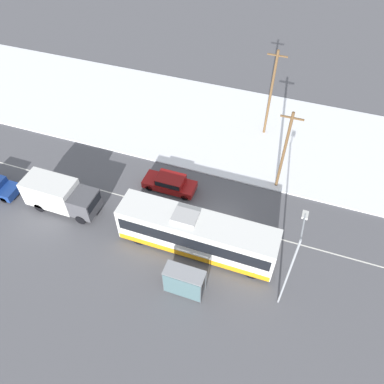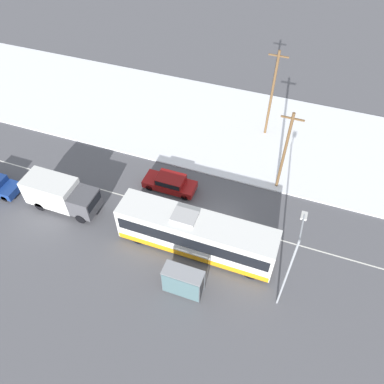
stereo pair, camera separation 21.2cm
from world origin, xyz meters
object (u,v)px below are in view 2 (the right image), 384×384
(utility_pole_roadside, at_px, (285,151))
(utility_pole_snowlot, at_px, (272,94))
(sedan_car, at_px, (170,182))
(pedestrian_at_stop, at_px, (185,271))
(bus_shelter, at_px, (182,281))
(city_bus, at_px, (196,234))
(streetlamp, at_px, (291,261))
(box_truck, at_px, (60,194))

(utility_pole_roadside, bearing_deg, utility_pole_snowlot, 110.33)
(sedan_car, xyz_separation_m, pedestrian_at_stop, (4.41, -8.01, 0.29))
(bus_shelter, bearing_deg, sedan_car, 116.80)
(city_bus, bearing_deg, streetlamp, -16.06)
(sedan_car, bearing_deg, utility_pole_snowlot, -120.49)
(streetlamp, bearing_deg, sedan_car, 147.33)
(pedestrian_at_stop, height_order, streetlamp, streetlamp)
(streetlamp, height_order, utility_pole_roadside, utility_pole_roadside)
(city_bus, height_order, streetlamp, streetlamp)
(box_truck, height_order, sedan_car, box_truck)
(utility_pole_roadside, bearing_deg, pedestrian_at_stop, -110.94)
(bus_shelter, xyz_separation_m, utility_pole_roadside, (4.20, 12.62, 2.47))
(box_truck, relative_size, sedan_car, 1.33)
(city_bus, distance_m, utility_pole_roadside, 10.06)
(sedan_car, distance_m, utility_pole_snowlot, 12.84)
(bus_shelter, bearing_deg, pedestrian_at_stop, 100.10)
(city_bus, height_order, bus_shelter, city_bus)
(streetlamp, bearing_deg, city_bus, 163.94)
(box_truck, height_order, utility_pole_snowlot, utility_pole_snowlot)
(bus_shelter, height_order, utility_pole_roadside, utility_pole_roadside)
(pedestrian_at_stop, bearing_deg, sedan_car, 118.86)
(streetlamp, xyz_separation_m, utility_pole_snowlot, (-4.85, 17.63, 0.02))
(box_truck, xyz_separation_m, sedan_car, (7.73, 4.97, -0.77))
(sedan_car, relative_size, pedestrian_at_stop, 2.63)
(pedestrian_at_stop, height_order, bus_shelter, bus_shelter)
(pedestrian_at_stop, bearing_deg, box_truck, 165.97)
(sedan_car, distance_m, streetlamp, 13.69)
(pedestrian_at_stop, relative_size, utility_pole_roadside, 0.22)
(pedestrian_at_stop, distance_m, utility_pole_snowlot, 18.98)
(sedan_car, bearing_deg, box_truck, 32.76)
(pedestrian_at_stop, distance_m, bus_shelter, 1.28)
(utility_pole_roadside, bearing_deg, bus_shelter, -108.41)
(utility_pole_snowlot, bearing_deg, bus_shelter, -94.63)
(sedan_car, bearing_deg, streetlamp, 147.33)
(city_bus, xyz_separation_m, streetlamp, (6.84, -1.97, 2.94))
(bus_shelter, bearing_deg, utility_pole_snowlot, 85.37)
(box_truck, bearing_deg, bus_shelter, -18.61)
(sedan_car, height_order, utility_pole_snowlot, utility_pole_snowlot)
(box_truck, distance_m, bus_shelter, 13.02)
(city_bus, relative_size, utility_pole_roadside, 1.51)
(sedan_car, distance_m, utility_pole_roadside, 10.06)
(streetlamp, height_order, utility_pole_snowlot, utility_pole_snowlot)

